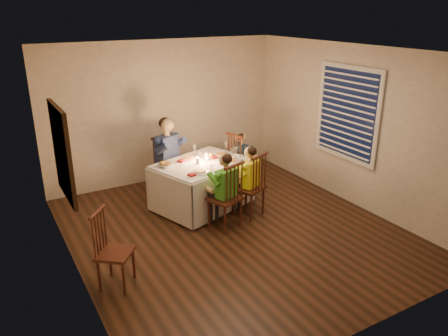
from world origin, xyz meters
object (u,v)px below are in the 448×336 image
adult (170,193)px  child_teal (242,187)px  chair_adult (170,193)px  child_yellow (248,215)px  chair_extra (118,284)px  serving_bowl (165,165)px  chair_near_left (225,226)px  dining_table (202,175)px  chair_end (242,187)px  chair_near_right (248,215)px  child_green (225,226)px

adult → child_teal: size_ratio=1.33×
chair_adult → child_yellow: 1.59m
chair_extra → serving_bowl: size_ratio=4.36×
chair_near_left → adult: bearing=-99.7°
child_yellow → dining_table: bearing=-76.8°
chair_end → chair_extra: (-2.88, -1.78, 0.00)m
chair_near_left → serving_bowl: serving_bowl is taller
dining_table → serving_bowl: size_ratio=7.84×
dining_table → chair_extra: (-1.89, -1.44, -0.55)m
chair_adult → chair_near_right: size_ratio=1.00×
chair_adult → chair_near_left: same height
child_green → child_teal: child_green is taller
chair_near_left → child_green: (0.00, 0.00, 0.00)m
dining_table → child_green: bearing=-110.9°
child_yellow → chair_adult: bearing=-85.2°
chair_end → child_yellow: child_yellow is taller
dining_table → child_yellow: bearing=-71.5°
adult → child_teal: adult is taller
chair_adult → adult: bearing=0.0°
serving_bowl → dining_table: bearing=-10.5°
serving_bowl → chair_extra: bearing=-130.0°
chair_end → child_teal: (0.00, 0.00, 0.00)m
chair_near_left → child_teal: 1.55m
dining_table → chair_near_left: (-0.04, -0.82, -0.55)m
chair_adult → child_green: bearing=-105.6°
chair_extra → serving_bowl: serving_bowl is taller
chair_extra → chair_near_right: bearing=-32.1°
adult → chair_near_right: bearing=-85.6°
child_green → serving_bowl: (-0.55, 0.93, 0.80)m
chair_adult → child_teal: 1.32m
chair_extra → child_green: child_green is taller
chair_near_right → child_yellow: (0.00, 0.00, 0.00)m
chair_near_left → serving_bowl: size_ratio=4.74×
chair_adult → child_teal: chair_adult is taller
chair_near_right → chair_extra: chair_near_right is taller
chair_end → chair_extra: 3.39m
chair_near_left → chair_adult: bearing=-99.7°
chair_adult → child_green: 1.58m
adult → child_yellow: bearing=-85.6°
serving_bowl → child_teal: bearing=8.4°
child_yellow → adult: bearing=-85.2°
chair_extra → adult: 2.72m
chair_near_right → serving_bowl: bearing=-58.8°
chair_adult → adult: adult is taller
chair_adult → child_green: child_green is taller
chair_near_right → child_teal: bearing=-140.1°
chair_adult → chair_end: (1.25, -0.40, 0.00)m
chair_near_left → chair_extra: size_ratio=1.09×
chair_end → child_yellow: (-0.50, -1.00, 0.00)m
chair_adult → child_teal: size_ratio=1.01×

